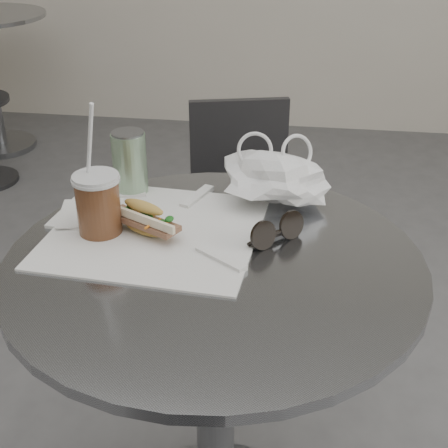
# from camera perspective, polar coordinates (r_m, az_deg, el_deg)

# --- Properties ---
(cafe_table) EXTENTS (0.76, 0.76, 0.74)m
(cafe_table) POSITION_cam_1_polar(r_m,az_deg,el_deg) (1.29, -0.83, -13.56)
(cafe_table) COLOR slate
(cafe_table) RESTS_ON ground
(chair_far) EXTENTS (0.40, 0.43, 0.75)m
(chair_far) POSITION_cam_1_polar(r_m,az_deg,el_deg) (1.99, 1.82, -1.42)
(chair_far) COLOR #323235
(chair_far) RESTS_ON ground
(sandwich_paper) EXTENTS (0.42, 0.40, 0.00)m
(sandwich_paper) POSITION_cam_1_polar(r_m,az_deg,el_deg) (1.21, -6.30, -0.64)
(sandwich_paper) COLOR white
(sandwich_paper) RESTS_ON cafe_table
(banh_mi) EXTENTS (0.20, 0.15, 0.06)m
(banh_mi) POSITION_cam_1_polar(r_m,az_deg,el_deg) (1.19, -7.35, 0.49)
(banh_mi) COLOR tan
(banh_mi) RESTS_ON sandwich_paper
(iced_coffee) EXTENTS (0.09, 0.09, 0.26)m
(iced_coffee) POSITION_cam_1_polar(r_m,az_deg,el_deg) (1.20, -11.43, 1.84)
(iced_coffee) COLOR brown
(iced_coffee) RESTS_ON cafe_table
(sunglasses) EXTENTS (0.11, 0.10, 0.06)m
(sunglasses) POSITION_cam_1_polar(r_m,az_deg,el_deg) (1.17, 4.82, -0.72)
(sunglasses) COLOR black
(sunglasses) RESTS_ON cafe_table
(plastic_bag) EXTENTS (0.25, 0.22, 0.11)m
(plastic_bag) POSITION_cam_1_polar(r_m,az_deg,el_deg) (1.30, 4.60, 4.06)
(plastic_bag) COLOR white
(plastic_bag) RESTS_ON cafe_table
(napkin_stack) EXTENTS (0.15, 0.15, 0.01)m
(napkin_stack) POSITION_cam_1_polar(r_m,az_deg,el_deg) (1.29, -12.07, 0.85)
(napkin_stack) COLOR white
(napkin_stack) RESTS_ON cafe_table
(drink_can) EXTENTS (0.07, 0.07, 0.14)m
(drink_can) POSITION_cam_1_polar(r_m,az_deg,el_deg) (1.35, -8.61, 5.54)
(drink_can) COLOR #599557
(drink_can) RESTS_ON cafe_table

